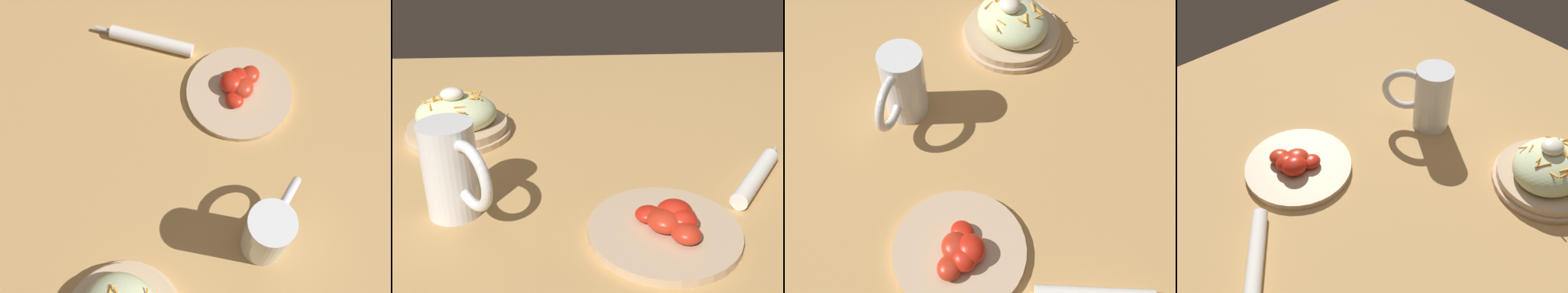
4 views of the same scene
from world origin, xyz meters
The scene contains 4 objects.
ground_plane centered at (0.00, 0.00, 0.00)m, with size 1.43×1.43×0.00m, color tan.
salad_plate centered at (0.26, -0.15, 0.03)m, with size 0.21×0.21×0.11m.
beer_mug centered at (0.22, 0.13, 0.07)m, with size 0.12×0.13×0.15m.
tomato_plate centered at (-0.09, 0.21, 0.01)m, with size 0.22×0.22×0.05m.
Camera 3 is at (-0.40, 0.38, 0.84)m, focal length 50.73 mm.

